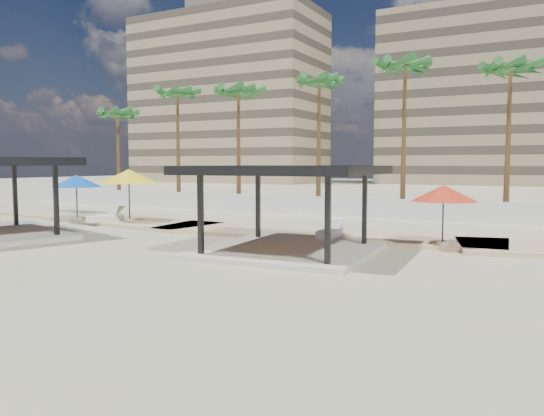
{
  "coord_description": "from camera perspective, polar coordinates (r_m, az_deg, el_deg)",
  "views": [
    {
      "loc": [
        11.47,
        -15.03,
        3.26
      ],
      "look_at": [
        0.89,
        4.78,
        1.4
      ],
      "focal_mm": 35.0,
      "sensor_mm": 36.0,
      "label": 1
    }
  ],
  "objects": [
    {
      "name": "palm_e",
      "position": [
        34.96,
        14.13,
        14.01
      ],
      "size": [
        3.0,
        3.0,
        10.2
      ],
      "color": "brown",
      "rests_on": "ground"
    },
    {
      "name": "umbrella_a",
      "position": [
        31.39,
        -20.3,
        2.72
      ],
      "size": [
        3.12,
        3.12,
        2.49
      ],
      "rotation": [
        0.0,
        0.0,
        -0.12
      ],
      "color": "beige",
      "rests_on": "promenade"
    },
    {
      "name": "umbrella_f",
      "position": [
        36.06,
        -20.33,
        2.76
      ],
      "size": [
        3.14,
        3.14,
        2.35
      ],
      "rotation": [
        0.0,
        0.0,
        0.21
      ],
      "color": "beige",
      "rests_on": "promenade"
    },
    {
      "name": "lounger_b",
      "position": [
        22.67,
        6.27,
        -2.64
      ],
      "size": [
        0.81,
        2.05,
        0.76
      ],
      "rotation": [
        0.0,
        0.0,
        1.65
      ],
      "color": "white",
      "rests_on": "promenade"
    },
    {
      "name": "building_west",
      "position": [
        99.49,
        -4.73,
        11.66
      ],
      "size": [
        34.0,
        16.0,
        32.4
      ],
      "color": "#937F60",
      "rests_on": "ground"
    },
    {
      "name": "palm_b",
      "position": [
        43.19,
        -10.15,
        11.58
      ],
      "size": [
        3.0,
        3.0,
        9.64
      ],
      "color": "brown",
      "rests_on": "ground"
    },
    {
      "name": "palm_a",
      "position": [
        46.7,
        -16.3,
        9.33
      ],
      "size": [
        3.0,
        3.0,
        8.25
      ],
      "color": "brown",
      "rests_on": "ground"
    },
    {
      "name": "palm_d",
      "position": [
        37.26,
        5.09,
        12.84
      ],
      "size": [
        3.0,
        3.0,
        9.71
      ],
      "color": "brown",
      "rests_on": "ground"
    },
    {
      "name": "promenade",
      "position": [
        24.81,
        5.42,
        -2.7
      ],
      "size": [
        44.45,
        7.97,
        0.24
      ],
      "color": "#C6B284",
      "rests_on": "ground"
    },
    {
      "name": "umbrella_b",
      "position": [
        29.68,
        -15.15,
        3.29
      ],
      "size": [
        3.54,
        3.54,
        2.81
      ],
      "rotation": [
        0.0,
        0.0,
        -0.13
      ],
      "color": "beige",
      "rests_on": "promenade"
    },
    {
      "name": "ground",
      "position": [
        19.19,
        -9.14,
        -5.11
      ],
      "size": [
        200.0,
        200.0,
        0.0
      ],
      "primitive_type": "plane",
      "color": "#CDB888",
      "rests_on": "ground"
    },
    {
      "name": "boundary_wall",
      "position": [
        33.19,
        7.8,
        0.1
      ],
      "size": [
        56.0,
        0.3,
        1.2
      ],
      "primitive_type": "cube",
      "color": "silver",
      "rests_on": "ground"
    },
    {
      "name": "palm_c",
      "position": [
        39.25,
        -3.65,
        11.86
      ],
      "size": [
        3.0,
        3.0,
        9.29
      ],
      "color": "brown",
      "rests_on": "ground"
    },
    {
      "name": "building_mid",
      "position": [
        93.98,
        23.82,
        11.07
      ],
      "size": [
        38.0,
        16.0,
        30.4
      ],
      "color": "#847259",
      "rests_on": "ground"
    },
    {
      "name": "umbrella_c",
      "position": [
        21.19,
        17.97,
        1.5
      ],
      "size": [
        3.24,
        3.24,
        2.3
      ],
      "rotation": [
        0.0,
        0.0,
        -0.31
      ],
      "color": "beige",
      "rests_on": "promenade"
    },
    {
      "name": "pavilion_central",
      "position": [
        19.31,
        1.68,
        0.74
      ],
      "size": [
        6.76,
        6.76,
        3.21
      ],
      "rotation": [
        0.0,
        0.0,
        0.07
      ],
      "color": "beige",
      "rests_on": "ground"
    },
    {
      "name": "palm_f",
      "position": [
        34.11,
        24.28,
        12.95
      ],
      "size": [
        3.0,
        3.0,
        9.56
      ],
      "color": "brown",
      "rests_on": "ground"
    },
    {
      "name": "lounger_a",
      "position": [
        29.99,
        -17.42,
        -1.02
      ],
      "size": [
        1.06,
        2.15,
        0.78
      ],
      "rotation": [
        0.0,
        0.0,
        1.37
      ],
      "color": "white",
      "rests_on": "promenade"
    }
  ]
}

